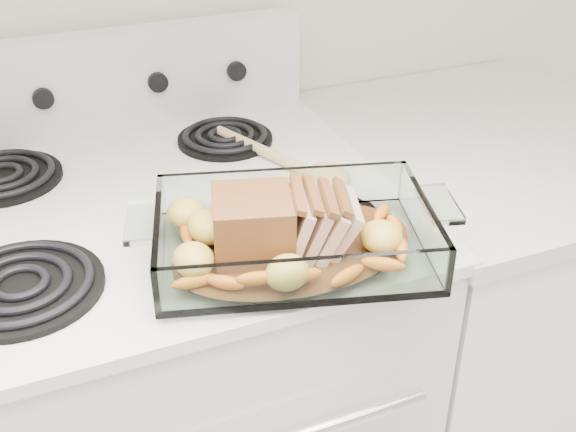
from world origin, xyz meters
name	(u,v)px	position (x,y,z in m)	size (l,w,h in m)	color
electric_range	(167,413)	(0.00, 1.66, 0.48)	(0.78, 0.70, 1.12)	silver
counter_right	(466,329)	(0.67, 1.66, 0.47)	(0.58, 0.68, 0.93)	white
baking_dish	(294,242)	(0.16, 1.43, 0.96)	(0.36, 0.24, 0.07)	silver
pork_roast	(274,227)	(0.13, 1.43, 0.99)	(0.19, 0.10, 0.08)	brown
roast_vegetables	(281,224)	(0.15, 1.46, 0.97)	(0.35, 0.19, 0.04)	orange
wooden_spoon	(299,164)	(0.27, 1.66, 0.94)	(0.15, 0.28, 0.02)	tan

